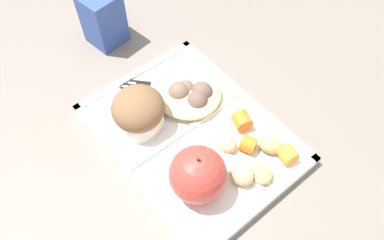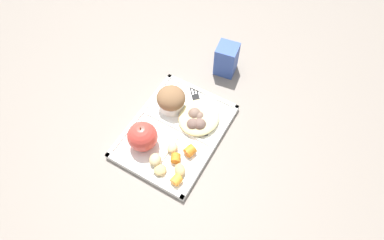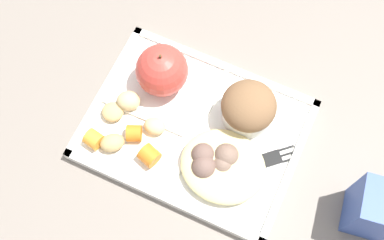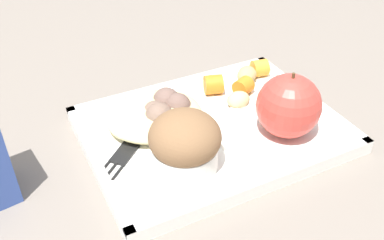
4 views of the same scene
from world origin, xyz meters
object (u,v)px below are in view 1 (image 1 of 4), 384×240
(green_apple, at_px, (198,174))
(plastic_fork, at_px, (162,88))
(lunch_tray, at_px, (191,135))
(milk_carton, at_px, (103,19))
(bran_muffin, at_px, (139,111))

(green_apple, height_order, plastic_fork, green_apple)
(lunch_tray, height_order, green_apple, green_apple)
(lunch_tray, xyz_separation_m, plastic_fork, (0.09, -0.02, 0.01))
(green_apple, xyz_separation_m, milk_carton, (0.33, -0.06, -0.00))
(lunch_tray, height_order, bran_muffin, bran_muffin)
(green_apple, relative_size, plastic_fork, 0.64)
(lunch_tray, distance_m, bran_muffin, 0.09)
(lunch_tray, bearing_deg, green_apple, 146.73)
(milk_carton, bearing_deg, green_apple, 160.77)
(green_apple, relative_size, milk_carton, 0.85)
(lunch_tray, xyz_separation_m, milk_carton, (0.26, -0.02, 0.04))
(lunch_tray, relative_size, milk_carton, 3.15)
(green_apple, bearing_deg, plastic_fork, -21.07)
(plastic_fork, distance_m, milk_carton, 0.17)
(lunch_tray, bearing_deg, milk_carton, -3.47)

